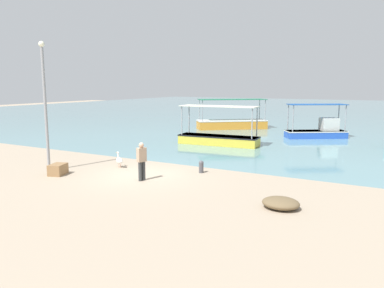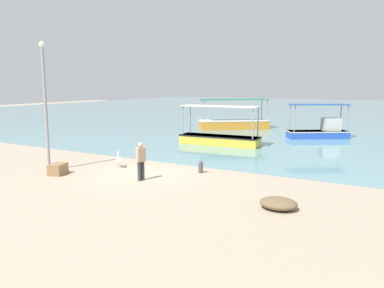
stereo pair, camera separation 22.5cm
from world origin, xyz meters
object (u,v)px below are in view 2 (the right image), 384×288
at_px(fishing_boat_near_left, 234,123).
at_px(lamp_post, 45,100).
at_px(pelican, 119,160).
at_px(fisherman_standing, 141,160).
at_px(cargo_crate, 58,169).
at_px(mooring_bollard, 201,166).
at_px(fishing_boat_near_right, 219,137).
at_px(fishing_boat_far_right, 320,130).
at_px(net_pile, 278,203).

xyz_separation_m(fishing_boat_near_left, lamp_post, (-1.08, -20.44, 2.88)).
bearing_deg(lamp_post, pelican, 40.85).
bearing_deg(fisherman_standing, cargo_crate, -165.77).
relative_size(fishing_boat_near_left, lamp_post, 1.02).
xyz_separation_m(fisherman_standing, cargo_crate, (-4.08, -1.04, -0.65)).
bearing_deg(fisherman_standing, mooring_bollard, 57.59).
xyz_separation_m(fishing_boat_near_right, fisherman_standing, (1.16, -10.54, 0.39)).
bearing_deg(fisherman_standing, fishing_boat_far_right, 76.09).
relative_size(fishing_boat_near_right, pelican, 7.17).
relative_size(pelican, mooring_bollard, 1.33).
relative_size(fishing_boat_near_right, fishing_boat_near_left, 0.91).
xyz_separation_m(fishing_boat_near_left, mooring_bollard, (5.65, -17.22, -0.26)).
height_order(mooring_bollard, cargo_crate, mooring_bollard).
distance_m(fisherman_standing, net_pile, 6.48).
bearing_deg(mooring_bollard, fishing_boat_near_left, 108.16).
height_order(fishing_boat_near_left, net_pile, fishing_boat_near_left).
distance_m(fishing_boat_near_left, lamp_post, 20.67).
bearing_deg(fishing_boat_near_right, net_pile, -56.24).
bearing_deg(fishing_boat_near_right, lamp_post, -109.40).
bearing_deg(net_pile, mooring_bollard, 145.24).
relative_size(fisherman_standing, cargo_crate, 1.98).
distance_m(pelican, net_pile, 9.24).
relative_size(lamp_post, net_pile, 4.80).
relative_size(pelican, net_pile, 0.62).
xyz_separation_m(pelican, fisherman_standing, (2.55, -1.54, 0.53)).
bearing_deg(cargo_crate, lamp_post, 160.42).
bearing_deg(pelican, mooring_bollard, 13.57).
bearing_deg(cargo_crate, fisherman_standing, 14.23).
bearing_deg(fishing_boat_near_left, fisherman_standing, -78.48).
distance_m(fishing_boat_near_left, cargo_crate, 20.81).
height_order(lamp_post, fisherman_standing, lamp_post).
relative_size(fishing_boat_far_right, lamp_post, 0.77).
bearing_deg(fishing_boat_far_right, fishing_boat_near_left, 164.57).
relative_size(mooring_bollard, cargo_crate, 0.70).
xyz_separation_m(lamp_post, net_pile, (11.50, -0.09, -3.26)).
height_order(fishing_boat_far_right, fisherman_standing, fishing_boat_far_right).
bearing_deg(net_pile, pelican, 165.52).
height_order(fishing_boat_near_left, fishing_boat_far_right, fishing_boat_near_left).
xyz_separation_m(fishing_boat_near_right, mooring_bollard, (2.78, -7.99, -0.20)).
height_order(fishing_boat_far_right, mooring_bollard, fishing_boat_far_right).
xyz_separation_m(fishing_boat_near_right, fishing_boat_near_left, (-2.87, 9.23, 0.06)).
bearing_deg(net_pile, cargo_crate, -178.52).
distance_m(fishing_boat_far_right, lamp_post, 20.64).
relative_size(fishing_boat_near_right, lamp_post, 0.93).
bearing_deg(fishing_boat_near_right, fishing_boat_far_right, 51.61).
bearing_deg(fishing_boat_near_right, fisherman_standing, -83.72).
bearing_deg(fishing_boat_far_right, lamp_post, -117.49).
xyz_separation_m(fishing_boat_far_right, lamp_post, (-9.43, -18.13, 2.83)).
bearing_deg(mooring_bollard, net_pile, -34.76).
distance_m(lamp_post, net_pile, 11.96).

